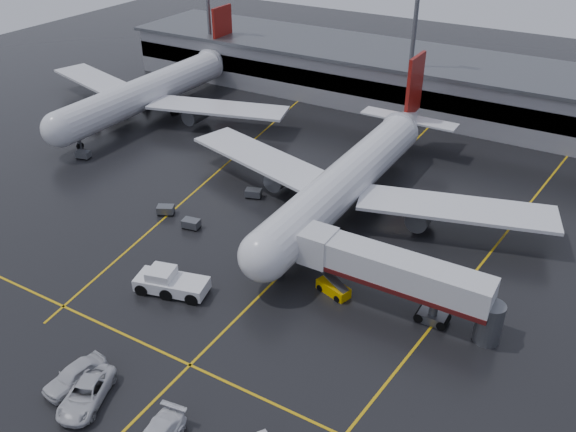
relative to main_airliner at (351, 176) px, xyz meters
The scene contains 20 objects.
ground 10.57m from the main_airliner, 90.00° to the right, with size 220.00×220.00×0.00m, color black.
apron_line_centre 10.57m from the main_airliner, 90.00° to the right, with size 0.25×90.00×0.02m, color gold.
apron_line_stop 31.98m from the main_airliner, 90.00° to the right, with size 60.00×0.25×0.02m, color gold.
apron_line_left 20.44m from the main_airliner, behind, with size 0.25×70.00×0.02m, color gold.
apron_line_right 18.49m from the main_airliner, ahead, with size 0.25×70.00×0.02m, color gold.
terminal 38.23m from the main_airliner, 90.00° to the left, with size 122.00×19.00×8.60m.
light_mast_left 56.34m from the main_airliner, 144.33° to the left, with size 3.00×1.20×25.45m.
light_mast_mid 34.26m from the main_airliner, 98.80° to the left, with size 3.00×1.20×25.45m.
main_airliner is the anchor object (origin of this frame).
second_airliner 43.68m from the main_airliner, 164.05° to the left, with size 48.80×45.60×14.10m.
jet_bridge 19.68m from the main_airliner, 52.90° to the right, with size 19.90×3.40×6.05m.
pushback_tractor 26.04m from the main_airliner, 108.24° to the right, with size 7.72×4.68×2.58m.
belt_loader 18.02m from the main_airliner, 69.78° to the right, with size 3.82×2.51×2.24m.
service_van_a 39.38m from the main_airliner, 96.70° to the right, with size 2.83×6.15×1.71m, color silver.
service_van_d 38.84m from the main_airliner, 100.08° to the right, with size 2.19×5.43×1.85m, color silver.
baggage_cart_a 19.98m from the main_airliner, 134.53° to the right, with size 2.20×1.63×1.12m.
baggage_cart_b 22.88m from the main_airliner, 144.80° to the right, with size 2.37×2.08×1.12m.
baggage_cart_c 12.79m from the main_airliner, 160.56° to the right, with size 2.32×1.89×1.12m.
baggage_cart_d 46.23m from the main_airliner, behind, with size 2.00×1.30×1.12m.
baggage_cart_e 39.83m from the main_airliner, behind, with size 2.25×1.74×1.12m.
Camera 1 is at (26.43, -50.39, 37.48)m, focal length 37.68 mm.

